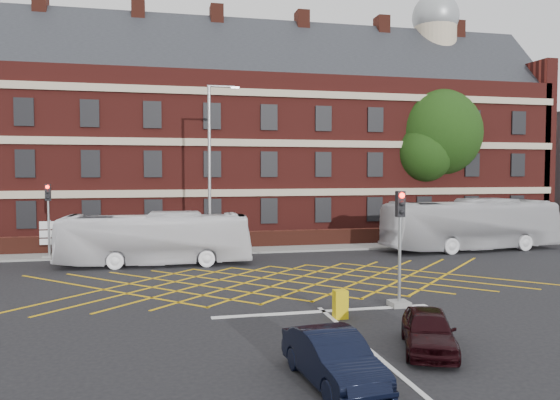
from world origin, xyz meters
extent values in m
plane|color=black|center=(0.00, 0.00, 0.00)|extent=(120.00, 120.00, 0.00)
cube|color=#501814|center=(0.00, 22.00, 6.00)|extent=(50.00, 12.00, 12.00)
cube|color=black|center=(0.00, 22.00, 12.00)|extent=(51.00, 10.61, 10.61)
cube|color=#B7A88C|center=(0.00, 15.92, 7.00)|extent=(50.00, 0.18, 0.50)
cube|color=black|center=(0.00, 15.94, 5.50)|extent=(1.20, 0.14, 1.80)
cube|color=#491C13|center=(-7.00, 22.00, 16.50)|extent=(1.00, 1.40, 3.20)
cylinder|color=#B7A88C|center=(18.00, 22.00, 15.00)|extent=(3.60, 3.60, 6.00)
sphere|color=gray|center=(18.00, 22.00, 18.40)|extent=(4.00, 4.00, 4.00)
cube|color=#491C13|center=(0.00, 13.00, 0.55)|extent=(56.00, 0.50, 1.10)
cube|color=slate|center=(0.00, 12.00, 0.06)|extent=(60.00, 3.00, 0.12)
cube|color=#CC990C|center=(0.00, 2.00, 0.01)|extent=(8.22, 8.22, 0.02)
cube|color=silver|center=(0.00, -3.50, 0.01)|extent=(8.00, 0.30, 0.02)
cube|color=silver|center=(0.00, -10.00, 0.01)|extent=(0.15, 14.00, 0.02)
imported|color=white|center=(-5.85, 7.73, 1.41)|extent=(10.25, 3.03, 2.82)
imported|color=silver|center=(13.65, 8.99, 1.63)|extent=(11.83, 3.53, 3.25)
imported|color=black|center=(-1.76, -9.89, 0.62)|extent=(1.70, 3.86, 1.23)
imported|color=black|center=(1.58, -8.21, 0.58)|extent=(2.58, 3.70, 1.17)
cylinder|color=black|center=(15.68, 17.23, 3.31)|extent=(0.90, 0.90, 6.62)
sphere|color=black|center=(15.68, 17.23, 8.01)|extent=(6.94, 6.94, 6.94)
sphere|color=black|center=(14.18, 16.43, 6.42)|extent=(4.51, 4.51, 4.51)
sphere|color=black|center=(17.18, 18.03, 6.82)|extent=(4.16, 4.16, 4.16)
cube|color=slate|center=(2.95, -3.40, 0.10)|extent=(0.70, 0.70, 0.20)
cylinder|color=gray|center=(2.95, -3.40, 1.75)|extent=(0.12, 0.12, 3.50)
cube|color=black|center=(2.95, -3.40, 3.80)|extent=(0.30, 0.25, 0.95)
sphere|color=#FF0C05|center=(2.95, -3.54, 4.12)|extent=(0.20, 0.20, 0.20)
cube|color=slate|center=(-11.80, 11.18, 0.10)|extent=(0.70, 0.70, 0.20)
cylinder|color=gray|center=(-11.80, 11.18, 1.75)|extent=(0.12, 0.12, 3.50)
cube|color=black|center=(-11.80, 11.18, 3.80)|extent=(0.30, 0.25, 0.95)
sphere|color=#FF0C05|center=(-11.80, 11.04, 4.12)|extent=(0.20, 0.20, 0.20)
cube|color=slate|center=(-2.77, 9.83, 0.10)|extent=(1.00, 1.00, 0.20)
cylinder|color=gray|center=(-2.77, 9.83, 4.95)|extent=(0.18, 0.18, 9.90)
cylinder|color=gray|center=(-2.07, 9.83, 9.90)|extent=(1.60, 0.12, 0.12)
cube|color=gray|center=(-1.27, 9.83, 9.85)|extent=(0.50, 0.20, 0.12)
cylinder|color=gray|center=(-11.81, 11.61, 1.10)|extent=(0.10, 0.10, 2.20)
cube|color=silver|center=(-11.81, 11.53, 1.90)|extent=(1.10, 0.06, 0.45)
cube|color=silver|center=(-11.81, 11.53, 1.40)|extent=(1.10, 0.06, 0.40)
cube|color=silver|center=(-11.81, 11.53, 0.95)|extent=(1.10, 0.06, 0.35)
cube|color=gold|center=(0.29, -4.47, 0.48)|extent=(0.45, 0.41, 0.96)
camera|label=1|loc=(-5.74, -21.88, 4.99)|focal=35.00mm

